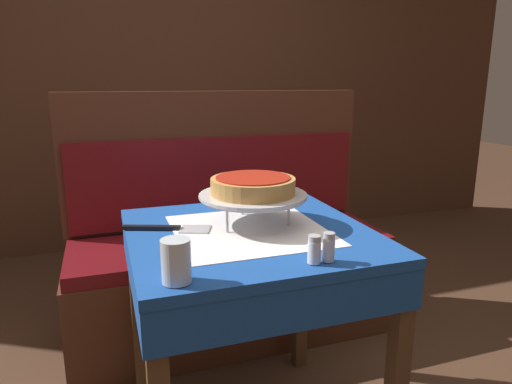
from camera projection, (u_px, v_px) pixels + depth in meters
dining_table_front at (250, 260)px, 1.44m from camera, size 0.74×0.74×0.76m
dining_table_rear at (200, 169)px, 3.00m from camera, size 0.73×0.73×0.76m
booth_bench at (229, 265)px, 2.22m from camera, size 1.49×0.53×1.16m
back_wall_panel at (158, 83)px, 3.28m from camera, size 6.00×0.04×2.40m
pizza_pan_stand at (253, 197)px, 1.46m from camera, size 0.35×0.35×0.10m
deep_dish_pizza at (253, 185)px, 1.45m from camera, size 0.27×0.27×0.06m
pizza_server at (169, 228)px, 1.42m from camera, size 0.27×0.14×0.01m
water_glass_near at (176, 261)px, 1.04m from camera, size 0.07×0.07×0.10m
salt_shaker at (314, 249)px, 1.15m from camera, size 0.03×0.03×0.07m
pepper_shaker at (329, 247)px, 1.16m from camera, size 0.03×0.03×0.08m
napkin_holder at (231, 192)px, 1.71m from camera, size 0.10×0.05×0.09m
condiment_caddy at (197, 143)px, 3.00m from camera, size 0.13×0.13×0.18m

